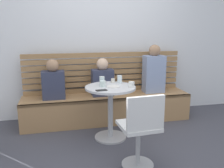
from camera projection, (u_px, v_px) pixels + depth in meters
The scene contains 16 objects.
ground at pixel (128, 157), 2.92m from camera, with size 8.00×8.00×0.00m, color #42424C.
back_wall at pixel (102, 31), 4.15m from camera, with size 5.20×0.10×2.90m, color silver.
booth_bench at pixel (107, 108), 4.01m from camera, with size 2.70×0.52×0.44m.
booth_backrest at pixel (104, 72), 4.11m from camera, with size 2.65×0.04×0.67m.
cafe_table at pixel (110, 102), 3.32m from camera, with size 0.68×0.68×0.74m.
white_chair at pixel (141, 129), 2.59m from camera, with size 0.43×0.43×0.85m.
person_adult at pixel (154, 71), 4.09m from camera, with size 0.34×0.22×0.80m.
person_child_left at pixel (102, 79), 3.91m from camera, with size 0.34×0.22×0.60m.
person_child_middle at pixel (53, 82), 3.72m from camera, with size 0.34×0.22×0.61m.
cup_glass_short at pixel (103, 84), 3.25m from camera, with size 0.08×0.08×0.08m, color silver.
cup_espresso_small at pixel (113, 81), 3.51m from camera, with size 0.06×0.06×0.06m, color silver.
cup_water_clear at pixel (120, 79), 3.47m from camera, with size 0.07×0.07×0.11m, color white.
cup_ceramic_white at pixel (131, 84), 3.24m from camera, with size 0.08×0.08×0.07m, color white.
cup_glass_tall at pixel (102, 81), 3.33m from camera, with size 0.07×0.07×0.12m, color silver.
plate_small at pixel (113, 86), 3.25m from camera, with size 0.17×0.17×0.01m, color white.
phone_on_table at pixel (101, 90), 3.06m from camera, with size 0.07×0.14×0.01m, color black.
Camera 1 is at (-0.78, -2.54, 1.50)m, focal length 39.18 mm.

